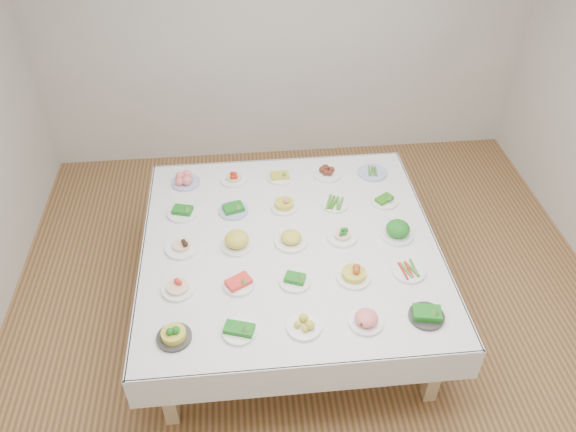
{
  "coord_description": "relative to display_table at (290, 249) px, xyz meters",
  "views": [
    {
      "loc": [
        -0.49,
        -2.86,
        3.59
      ],
      "look_at": [
        -0.18,
        0.31,
        0.88
      ],
      "focal_mm": 35.0,
      "sensor_mm": 36.0,
      "label": 1
    }
  ],
  "objects": [
    {
      "name": "dish_5",
      "position": [
        -0.8,
        -0.4,
        0.12
      ],
      "size": [
        0.22,
        0.22,
        0.11
      ],
      "color": "white",
      "rests_on": "display_table"
    },
    {
      "name": "dish_14",
      "position": [
        0.8,
        -0.01,
        0.14
      ],
      "size": [
        0.26,
        0.26,
        0.15
      ],
      "color": "white",
      "rests_on": "display_table"
    },
    {
      "name": "dish_10",
      "position": [
        -0.79,
        0.01,
        0.12
      ],
      "size": [
        0.25,
        0.25,
        0.12
      ],
      "color": "white",
      "rests_on": "display_table"
    },
    {
      "name": "dish_15",
      "position": [
        -0.8,
        0.41,
        0.11
      ],
      "size": [
        0.24,
        0.24,
        0.11
      ],
      "color": "white",
      "rests_on": "display_table"
    },
    {
      "name": "dish_24",
      "position": [
        0.79,
        0.79,
        0.09
      ],
      "size": [
        0.24,
        0.24,
        0.05
      ],
      "color": "#4C66B2",
      "rests_on": "display_table"
    },
    {
      "name": "display_table",
      "position": [
        0.0,
        0.0,
        0.0
      ],
      "size": [
        2.18,
        2.18,
        0.75
      ],
      "color": "white",
      "rests_on": "ground"
    },
    {
      "name": "dish_2",
      "position": [
        0.01,
        -0.8,
        0.1
      ],
      "size": [
        0.22,
        0.22,
        0.08
      ],
      "color": "white",
      "rests_on": "display_table"
    },
    {
      "name": "dish_17",
      "position": [
        -0.01,
        0.4,
        0.12
      ],
      "size": [
        0.21,
        0.21,
        0.12
      ],
      "color": "white",
      "rests_on": "display_table"
    },
    {
      "name": "dish_0",
      "position": [
        -0.8,
        -0.8,
        0.12
      ],
      "size": [
        0.22,
        0.22,
        0.11
      ],
      "color": "#2F2D2A",
      "rests_on": "display_table"
    },
    {
      "name": "dish_1",
      "position": [
        -0.4,
        -0.79,
        0.11
      ],
      "size": [
        0.22,
        0.22,
        0.11
      ],
      "color": "white",
      "rests_on": "display_table"
    },
    {
      "name": "dish_21",
      "position": [
        -0.39,
        0.8,
        0.11
      ],
      "size": [
        0.22,
        0.22,
        0.11
      ],
      "color": "white",
      "rests_on": "display_table"
    },
    {
      "name": "dish_18",
      "position": [
        0.4,
        0.39,
        0.09
      ],
      "size": [
        0.23,
        0.21,
        0.05
      ],
      "color": "white",
      "rests_on": "display_table"
    },
    {
      "name": "dish_22",
      "position": [
        -0.0,
        0.79,
        0.1
      ],
      "size": [
        0.21,
        0.21,
        0.09
      ],
      "color": "white",
      "rests_on": "display_table"
    },
    {
      "name": "dish_4",
      "position": [
        0.8,
        -0.79,
        0.11
      ],
      "size": [
        0.23,
        0.23,
        0.11
      ],
      "color": "#2F2D2A",
      "rests_on": "display_table"
    },
    {
      "name": "dish_16",
      "position": [
        -0.41,
        0.4,
        0.11
      ],
      "size": [
        0.23,
        0.23,
        0.1
      ],
      "color": "#4C66B2",
      "rests_on": "display_table"
    },
    {
      "name": "dish_12",
      "position": [
        0.01,
        -0.01,
        0.12
      ],
      "size": [
        0.24,
        0.24,
        0.13
      ],
      "color": "white",
      "rests_on": "display_table"
    },
    {
      "name": "dish_23",
      "position": [
        0.4,
        0.8,
        0.11
      ],
      "size": [
        0.24,
        0.24,
        0.1
      ],
      "color": "white",
      "rests_on": "display_table"
    },
    {
      "name": "dish_19",
      "position": [
        0.8,
        0.39,
        0.1
      ],
      "size": [
        0.21,
        0.21,
        0.09
      ],
      "color": "white",
      "rests_on": "display_table"
    },
    {
      "name": "dish_8",
      "position": [
        0.4,
        -0.41,
        0.13
      ],
      "size": [
        0.24,
        0.24,
        0.14
      ],
      "color": "white",
      "rests_on": "display_table"
    },
    {
      "name": "dish_6",
      "position": [
        -0.39,
        -0.4,
        0.1
      ],
      "size": [
        0.21,
        0.21,
        0.09
      ],
      "color": "white",
      "rests_on": "display_table"
    },
    {
      "name": "dish_3",
      "position": [
        0.4,
        -0.8,
        0.12
      ],
      "size": [
        0.22,
        0.22,
        0.12
      ],
      "color": "white",
      "rests_on": "display_table"
    },
    {
      "name": "room_envelope",
      "position": [
        0.18,
        -0.16,
        1.15
      ],
      "size": [
        5.02,
        5.02,
        2.81
      ],
      "color": "#A26943",
      "rests_on": "ground"
    },
    {
      "name": "dish_9",
      "position": [
        0.79,
        -0.39,
        0.09
      ],
      "size": [
        0.23,
        0.23,
        0.05
      ],
      "color": "white",
      "rests_on": "display_table"
    },
    {
      "name": "dish_20",
      "position": [
        -0.79,
        0.8,
        0.12
      ],
      "size": [
        0.23,
        0.23,
        0.11
      ],
      "color": "#4C66B2",
      "rests_on": "display_table"
    },
    {
      "name": "dish_11",
      "position": [
        -0.39,
        -0.01,
        0.14
      ],
      "size": [
        0.23,
        0.23,
        0.15
      ],
      "color": "white",
      "rests_on": "display_table"
    },
    {
      "name": "dish_13",
      "position": [
        0.39,
        0.0,
        0.11
      ],
      "size": [
        0.22,
        0.22,
        0.11
      ],
      "color": "white",
      "rests_on": "display_table"
    },
    {
      "name": "dish_7",
      "position": [
        -0.01,
        -0.4,
        0.11
      ],
      "size": [
        0.22,
        0.22,
        0.1
      ],
      "color": "white",
      "rests_on": "display_table"
    }
  ]
}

